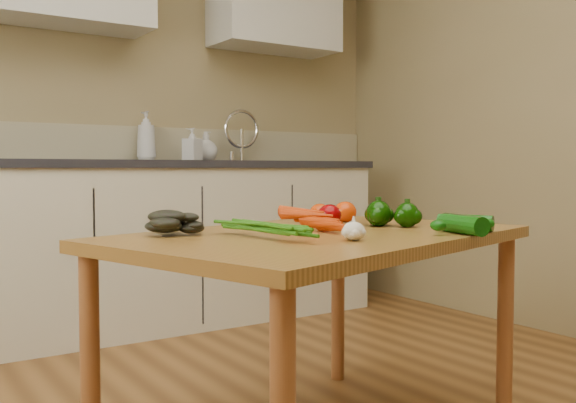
# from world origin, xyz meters

# --- Properties ---
(room) EXTENTS (4.04, 5.04, 2.64)m
(room) POSITION_xyz_m (0.00, 0.17, 1.25)
(room) COLOR brown
(room) RESTS_ON ground
(counter_run) EXTENTS (2.84, 0.64, 1.14)m
(counter_run) POSITION_xyz_m (0.21, 2.19, 0.46)
(counter_run) COLOR beige
(counter_run) RESTS_ON ground
(table) EXTENTS (1.42, 1.11, 0.67)m
(table) POSITION_xyz_m (0.16, 0.43, 0.59)
(table) COLOR olive
(table) RESTS_ON ground
(soap_bottle_a) EXTENTS (0.12, 0.12, 0.28)m
(soap_bottle_a) POSITION_xyz_m (0.36, 2.37, 1.04)
(soap_bottle_a) COLOR silver
(soap_bottle_a) RESTS_ON counter_run
(soap_bottle_b) EXTENTS (0.12, 0.12, 0.19)m
(soap_bottle_b) POSITION_xyz_m (0.60, 2.26, 0.99)
(soap_bottle_b) COLOR silver
(soap_bottle_b) RESTS_ON counter_run
(soap_bottle_c) EXTENTS (0.14, 0.14, 0.17)m
(soap_bottle_c) POSITION_xyz_m (0.73, 2.34, 0.99)
(soap_bottle_c) COLOR silver
(soap_bottle_c) RESTS_ON counter_run
(carrot_bunch) EXTENTS (0.27, 0.23, 0.06)m
(carrot_bunch) POSITION_xyz_m (0.09, 0.43, 0.70)
(carrot_bunch) COLOR #CD3704
(carrot_bunch) RESTS_ON table
(leafy_greens) EXTENTS (0.18, 0.16, 0.09)m
(leafy_greens) POSITION_xyz_m (-0.24, 0.60, 0.71)
(leafy_greens) COLOR black
(leafy_greens) RESTS_ON table
(garlic_bulb) EXTENTS (0.06, 0.06, 0.05)m
(garlic_bulb) POSITION_xyz_m (0.10, 0.20, 0.69)
(garlic_bulb) COLOR white
(garlic_bulb) RESTS_ON table
(pepper_a) EXTENTS (0.08, 0.08, 0.08)m
(pepper_a) POSITION_xyz_m (0.44, 0.48, 0.71)
(pepper_a) COLOR #0B3202
(pepper_a) RESTS_ON table
(pepper_b) EXTENTS (0.08, 0.08, 0.08)m
(pepper_b) POSITION_xyz_m (0.47, 0.52, 0.71)
(pepper_b) COLOR #0B3202
(pepper_b) RESTS_ON table
(pepper_c) EXTENTS (0.08, 0.08, 0.08)m
(pepper_c) POSITION_xyz_m (0.50, 0.41, 0.71)
(pepper_c) COLOR #0B3202
(pepper_c) RESTS_ON table
(tomato_a) EXTENTS (0.08, 0.08, 0.07)m
(tomato_a) POSITION_xyz_m (0.31, 0.58, 0.70)
(tomato_a) COLOR #830205
(tomato_a) RESTS_ON table
(tomato_b) EXTENTS (0.07, 0.07, 0.07)m
(tomato_b) POSITION_xyz_m (0.36, 0.70, 0.70)
(tomato_b) COLOR #DF3A05
(tomato_b) RESTS_ON table
(tomato_c) EXTENTS (0.08, 0.08, 0.07)m
(tomato_c) POSITION_xyz_m (0.45, 0.67, 0.70)
(tomato_c) COLOR #DF3A05
(tomato_c) RESTS_ON table
(zucchini_a) EXTENTS (0.12, 0.17, 0.05)m
(zucchini_a) POSITION_xyz_m (0.57, 0.23, 0.69)
(zucchini_a) COLOR #074307
(zucchini_a) RESTS_ON table
(zucchini_b) EXTENTS (0.09, 0.18, 0.06)m
(zucchini_b) POSITION_xyz_m (0.48, 0.16, 0.69)
(zucchini_b) COLOR #074307
(zucchini_b) RESTS_ON table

